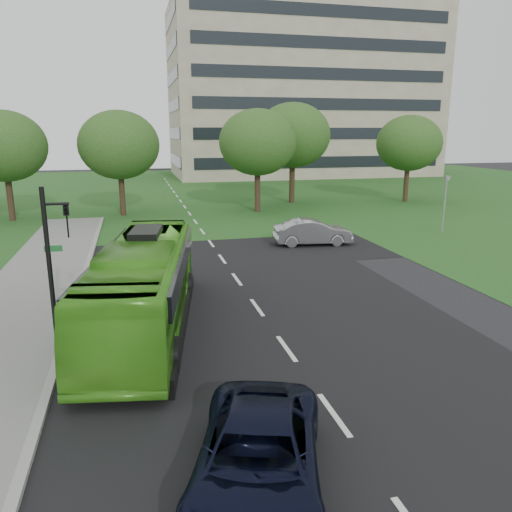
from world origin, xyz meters
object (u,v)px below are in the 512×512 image
Objects in this scene: tree_park_b at (119,145)px; tree_park_c at (257,142)px; traffic_light at (54,257)px; sedan at (312,232)px; bus at (144,286)px; suv at (258,458)px; tree_park_a at (4,146)px; tree_park_e at (409,143)px; tree_park_d at (293,135)px; office_building at (301,94)px; camera_pole at (445,197)px.

tree_park_c reaches higher than tree_park_b.
sedan is at bearing 42.71° from traffic_light.
bus is 9.31m from suv.
suv is (-8.40, -33.84, -5.19)m from tree_park_c.
sedan is (20.03, -13.75, -4.94)m from tree_park_a.
traffic_light is at bearing -93.32° from tree_park_b.
tree_park_c is (11.38, -0.86, 0.17)m from tree_park_b.
traffic_light is at bearing 138.64° from suv.
tree_park_b reaches higher than tree_park_a.
bus reaches higher than sedan.
tree_park_b is 1.02× the size of tree_park_e.
tree_park_b is at bearing 85.45° from traffic_light.
tree_park_d is 19.43m from sedan.
tree_park_d is 41.03m from suv.
traffic_light is (-12.94, -26.05, -2.82)m from tree_park_c.
office_building is 34.17m from tree_park_d.
suv is at bearing 163.66° from sedan.
tree_park_a is at bearing -176.29° from tree_park_e.
sedan is at bearing -50.95° from tree_park_b.
tree_park_e is (11.24, -1.99, -0.75)m from tree_park_d.
tree_park_e is 22.98m from sedan.
tree_park_e is 38.11m from bus.
tree_park_c is 2.22× the size of camera_pole.
office_building is 4.70× the size of tree_park_b.
camera_pole is at bearing -50.54° from tree_park_c.
bus is 23.92m from camera_pole.
traffic_light reaches higher than camera_pole.
tree_park_b is at bearing 45.50° from sedan.
tree_park_e is at bearing 74.83° from suv.
tree_park_e reaches higher than camera_pole.
tree_park_b reaches higher than traffic_light.
tree_park_e is at bearing -37.85° from sedan.
tree_park_d is 18.21m from camera_pole.
tree_park_a is 2.15× the size of camera_pole.
tree_park_c reaches higher than traffic_light.
tree_park_d reaches higher than tree_park_c.
camera_pole is (21.47, -13.12, -3.21)m from tree_park_b.
tree_park_d reaches higher than tree_park_b.
tree_park_c reaches higher than sedan.
office_building is 7.59× the size of traffic_light.
traffic_light is at bearing -119.77° from tree_park_d.
tree_park_b is 25.97m from bus.
tree_park_a is 24.80m from sedan.
office_building is at bearing 45.02° from tree_park_a.
tree_park_c is at bearing -4.30° from tree_park_b.
sedan is at bearing -89.21° from tree_park_c.
tree_park_b is 27.30m from tree_park_e.
tree_park_c is (-16.05, -36.28, -6.58)m from office_building.
tree_park_e reaches higher than bus.
camera_pole is (18.50, 21.57, 1.81)m from suv.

